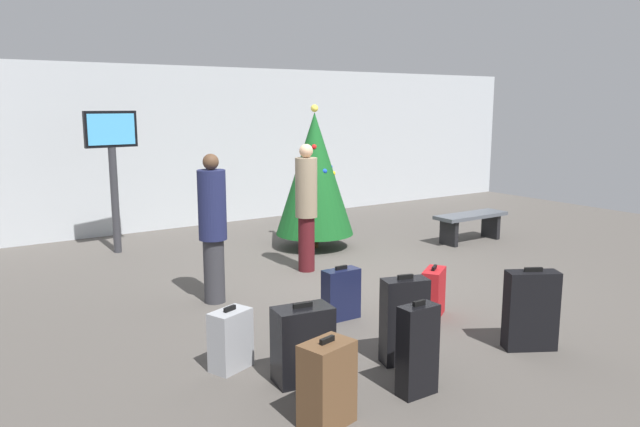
# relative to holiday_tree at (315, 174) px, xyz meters

# --- Properties ---
(ground_plane) EXTENTS (16.00, 16.00, 0.00)m
(ground_plane) POSITION_rel_holiday_tree_xyz_m (-0.58, -1.63, -1.20)
(ground_plane) COLOR #514C47
(back_wall) EXTENTS (16.00, 0.20, 3.00)m
(back_wall) POSITION_rel_holiday_tree_xyz_m (-0.58, 2.88, 0.29)
(back_wall) COLOR #B7BCC1
(back_wall) RESTS_ON ground_plane
(holiday_tree) EXTENTS (1.25, 1.25, 2.30)m
(holiday_tree) POSITION_rel_holiday_tree_xyz_m (0.00, 0.00, 0.00)
(holiday_tree) COLOR #4C3319
(holiday_tree) RESTS_ON ground_plane
(flight_info_kiosk) EXTENTS (0.80, 0.15, 2.20)m
(flight_info_kiosk) POSITION_rel_holiday_tree_xyz_m (-2.75, 1.46, 0.31)
(flight_info_kiosk) COLOR #333338
(flight_info_kiosk) RESTS_ON ground_plane
(waiting_bench) EXTENTS (1.36, 0.44, 0.48)m
(waiting_bench) POSITION_rel_holiday_tree_xyz_m (2.43, -1.10, -0.85)
(waiting_bench) COLOR #4C5159
(waiting_bench) RESTS_ON ground_plane
(traveller_0) EXTENTS (0.43, 0.43, 1.77)m
(traveller_0) POSITION_rel_holiday_tree_xyz_m (-0.86, -1.10, -0.26)
(traveller_0) COLOR #4C1419
(traveller_0) RESTS_ON ground_plane
(traveller_1) EXTENTS (0.44, 0.44, 1.75)m
(traveller_1) POSITION_rel_holiday_tree_xyz_m (-2.50, -1.65, -0.28)
(traveller_1) COLOR #333338
(traveller_1) RESTS_ON ground_plane
(suitcase_0) EXTENTS (0.44, 0.38, 0.57)m
(suitcase_0) POSITION_rel_holiday_tree_xyz_m (-0.70, -3.43, -0.94)
(suitcase_0) COLOR #B2191E
(suitcase_0) RESTS_ON ground_plane
(suitcase_1) EXTENTS (0.32, 0.17, 0.79)m
(suitcase_1) POSITION_rel_holiday_tree_xyz_m (-2.13, -4.71, -0.83)
(suitcase_1) COLOR black
(suitcase_1) RESTS_ON ground_plane
(suitcase_2) EXTENTS (0.41, 0.19, 0.59)m
(suitcase_2) POSITION_rel_holiday_tree_xyz_m (-1.60, -2.95, -0.93)
(suitcase_2) COLOR #141938
(suitcase_2) RESTS_ON ground_plane
(suitcase_3) EXTENTS (0.41, 0.33, 0.57)m
(suitcase_3) POSITION_rel_holiday_tree_xyz_m (-3.15, -3.43, -0.94)
(suitcase_3) COLOR #9EA0A5
(suitcase_3) RESTS_ON ground_plane
(suitcase_4) EXTENTS (0.52, 0.35, 0.69)m
(suitcase_4) POSITION_rel_holiday_tree_xyz_m (-2.76, -3.99, -0.88)
(suitcase_4) COLOR black
(suitcase_4) RESTS_ON ground_plane
(suitcase_5) EXTENTS (0.43, 0.34, 0.67)m
(suitcase_5) POSITION_rel_holiday_tree_xyz_m (-2.99, -4.69, -0.89)
(suitcase_5) COLOR brown
(suitcase_5) RESTS_ON ground_plane
(suitcase_6) EXTENTS (0.45, 0.31, 0.82)m
(suitcase_6) POSITION_rel_holiday_tree_xyz_m (-1.80, -4.18, -0.81)
(suitcase_6) COLOR black
(suitcase_6) RESTS_ON ground_plane
(suitcase_7) EXTENTS (0.52, 0.41, 0.80)m
(suitcase_7) POSITION_rel_holiday_tree_xyz_m (-0.59, -4.61, -0.82)
(suitcase_7) COLOR black
(suitcase_7) RESTS_ON ground_plane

